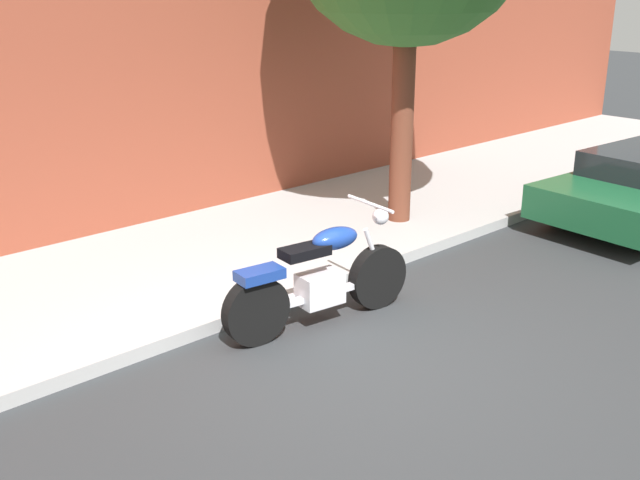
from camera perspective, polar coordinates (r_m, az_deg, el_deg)
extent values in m
plane|color=#303335|center=(7.12, 2.53, -8.54)|extent=(60.00, 60.00, 0.00)
cube|color=#ACACAC|center=(9.11, -10.09, -1.94)|extent=(25.75, 3.20, 0.14)
cylinder|color=black|center=(7.96, 4.33, -2.77)|extent=(0.69, 0.22, 0.67)
cylinder|color=black|center=(7.18, -4.82, -5.33)|extent=(0.69, 0.22, 0.67)
cube|color=silver|center=(7.52, 0.00, -3.65)|extent=(0.47, 0.33, 0.32)
cube|color=silver|center=(7.55, 0.00, -4.14)|extent=(1.32, 0.25, 0.06)
ellipsoid|color=navy|center=(7.45, 1.13, 0.12)|extent=(0.55, 0.32, 0.22)
cube|color=black|center=(7.27, -1.16, -0.87)|extent=(0.51, 0.30, 0.10)
cube|color=navy|center=(7.06, -4.55, -2.60)|extent=(0.47, 0.29, 0.10)
cylinder|color=silver|center=(7.82, 4.04, -0.97)|extent=(0.28, 0.08, 0.58)
cylinder|color=silver|center=(7.62, 3.78, 2.73)|extent=(0.12, 0.70, 0.04)
sphere|color=silver|center=(7.75, 4.56, 1.77)|extent=(0.17, 0.17, 0.17)
cylinder|color=silver|center=(7.56, -2.25, -4.38)|extent=(0.80, 0.19, 0.09)
cylinder|color=black|center=(11.11, 17.91, 2.66)|extent=(0.65, 0.26, 0.64)
cylinder|color=brown|center=(10.17, 6.20, 9.30)|extent=(0.30, 0.30, 3.15)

